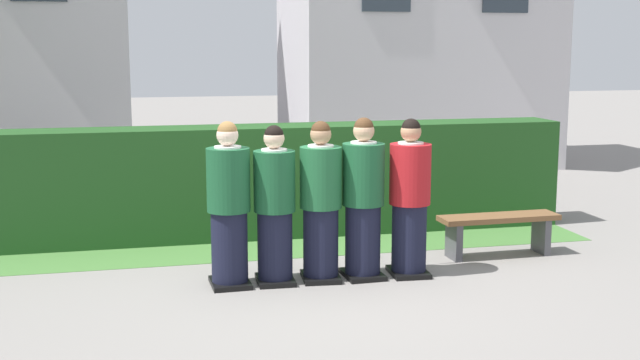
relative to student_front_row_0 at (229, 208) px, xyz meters
name	(u,v)px	position (x,y,z in m)	size (l,w,h in m)	color
ground_plane	(320,280)	(0.93, -0.02, -0.80)	(60.00, 60.00, 0.00)	gray
student_front_row_0	(229,208)	(0.00, 0.00, 0.00)	(0.43, 0.53, 1.67)	black
student_front_row_1	(275,209)	(0.46, 0.00, -0.02)	(0.42, 0.52, 1.62)	black
student_front_row_2	(321,205)	(0.94, 0.00, -0.01)	(0.43, 0.54, 1.65)	black
student_front_row_3	(363,202)	(1.39, -0.01, 0.00)	(0.44, 0.49, 1.68)	black
student_in_red_blazer	(410,201)	(1.89, -0.04, 0.00)	(0.43, 0.53, 1.66)	black
hedge	(281,180)	(0.93, 2.12, -0.10)	(7.38, 0.70, 1.40)	#214C1E
wooden_bench	(499,226)	(3.15, 0.45, -0.45)	(1.41, 0.39, 0.48)	brown
lawn_strip	(294,248)	(0.93, 1.32, -0.79)	(7.38, 0.90, 0.01)	#477A38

